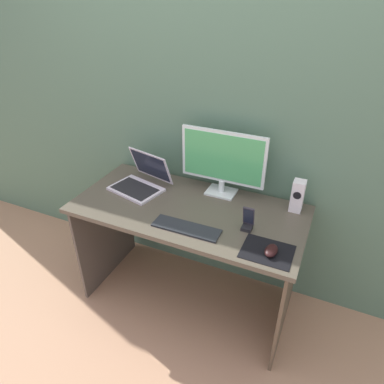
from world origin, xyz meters
TOP-DOWN VIEW (x-y plane):
  - ground_plane at (0.00, 0.00)m, footprint 8.00×8.00m
  - wall_back at (0.00, 0.37)m, footprint 6.00×0.04m
  - desk at (0.00, 0.00)m, footprint 1.37×0.65m
  - monitor at (0.12, 0.24)m, footprint 0.52×0.14m
  - speaker_right at (0.58, 0.23)m, footprint 0.07×0.07m
  - laptop at (-0.37, 0.09)m, footprint 0.37×0.36m
  - keyboard_external at (0.08, -0.19)m, footprint 0.38×0.12m
  - mousepad at (0.52, -0.19)m, footprint 0.25×0.20m
  - mouse at (0.54, -0.20)m, footprint 0.07×0.10m
  - phone_in_dock at (0.38, -0.05)m, footprint 0.06×0.06m

SIDE VIEW (x-z plane):
  - ground_plane at x=0.00m, z-range 0.00..0.00m
  - desk at x=0.00m, z-range 0.21..0.96m
  - mousepad at x=0.52m, z-range 0.75..0.75m
  - keyboard_external at x=0.08m, z-range 0.75..0.76m
  - mouse at x=0.54m, z-range 0.75..0.79m
  - laptop at x=-0.37m, z-range 0.68..0.90m
  - phone_in_dock at x=0.38m, z-range 0.73..0.87m
  - speaker_right at x=0.58m, z-range 0.75..0.94m
  - monitor at x=0.12m, z-range 0.77..1.18m
  - wall_back at x=0.00m, z-range 0.00..2.50m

